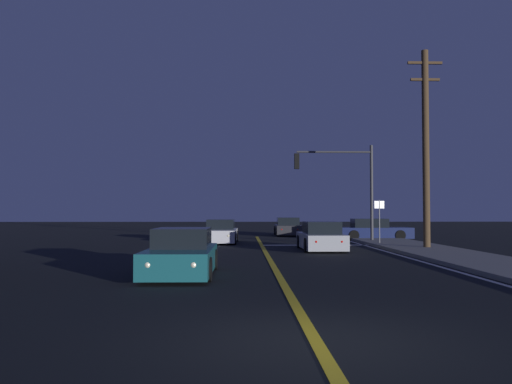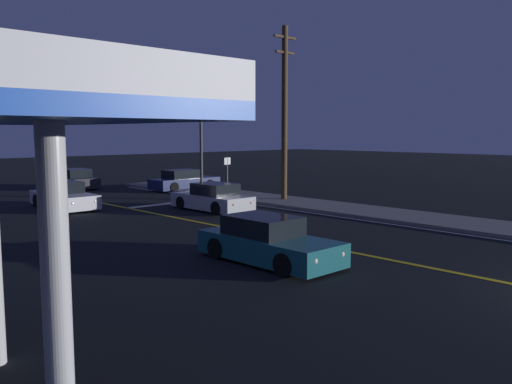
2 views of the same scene
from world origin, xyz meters
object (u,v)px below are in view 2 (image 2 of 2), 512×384
(car_distant_tail_teal, at_px, (268,242))
(traffic_signal_near_right, at_px, (178,132))
(car_side_waiting_white, at_px, (64,196))
(utility_pole_right, at_px, (284,112))
(car_far_approaching_navy, at_px, (184,181))
(street_sign_corner, at_px, (227,170))
(car_mid_block_charcoal, at_px, (74,180))
(car_following_oncoming_silver, at_px, (213,198))

(car_distant_tail_teal, height_order, traffic_signal_near_right, traffic_signal_near_right)
(car_side_waiting_white, relative_size, utility_pole_right, 0.50)
(car_far_approaching_navy, distance_m, street_sign_corner, 5.90)
(car_mid_block_charcoal, bearing_deg, car_side_waiting_white, -116.63)
(car_following_oncoming_silver, xyz_separation_m, utility_pole_right, (4.96, -0.12, 4.30))
(traffic_signal_near_right, height_order, utility_pole_right, utility_pole_right)
(car_following_oncoming_silver, bearing_deg, street_sign_corner, 39.76)
(car_far_approaching_navy, height_order, traffic_signal_near_right, traffic_signal_near_right)
(car_side_waiting_white, height_order, car_following_oncoming_silver, same)
(car_following_oncoming_silver, relative_size, traffic_signal_near_right, 0.78)
(car_distant_tail_teal, distance_m, car_following_oncoming_silver, 10.73)
(car_side_waiting_white, xyz_separation_m, utility_pole_right, (9.88, -5.94, 4.30))
(traffic_signal_near_right, bearing_deg, car_following_oncoming_silver, 69.47)
(car_mid_block_charcoal, distance_m, street_sign_corner, 12.27)
(car_following_oncoming_silver, distance_m, utility_pole_right, 6.57)
(car_far_approaching_navy, xyz_separation_m, street_sign_corner, (-1.07, -5.71, 1.04))
(car_far_approaching_navy, xyz_separation_m, traffic_signal_near_right, (-2.45, -2.91, 3.25))
(car_side_waiting_white, relative_size, traffic_signal_near_right, 0.84)
(car_far_approaching_navy, height_order, street_sign_corner, street_sign_corner)
(car_mid_block_charcoal, xyz_separation_m, utility_pole_right, (5.24, -14.76, 4.30))
(car_distant_tail_teal, distance_m, street_sign_corner, 15.27)
(car_mid_block_charcoal, distance_m, utility_pole_right, 16.24)
(car_mid_block_charcoal, xyz_separation_m, street_sign_corner, (3.84, -11.60, 1.04))
(utility_pole_right, xyz_separation_m, street_sign_corner, (-1.40, 3.15, -3.26))
(car_side_waiting_white, distance_m, car_distant_tail_teal, 15.10)
(car_distant_tail_teal, height_order, street_sign_corner, street_sign_corner)
(traffic_signal_near_right, xyz_separation_m, street_sign_corner, (1.38, -2.80, -2.21))
(car_distant_tail_teal, bearing_deg, street_sign_corner, -125.99)
(car_side_waiting_white, distance_m, utility_pole_right, 12.31)
(car_side_waiting_white, bearing_deg, car_distant_tail_teal, 89.66)
(car_far_approaching_navy, bearing_deg, traffic_signal_near_right, -39.94)
(car_mid_block_charcoal, bearing_deg, car_far_approaching_navy, -49.05)
(car_side_waiting_white, xyz_separation_m, car_distant_tail_teal, (-0.51, -15.09, -0.00))
(car_following_oncoming_silver, distance_m, traffic_signal_near_right, 7.03)
(utility_pole_right, bearing_deg, traffic_signal_near_right, 115.02)
(car_mid_block_charcoal, xyz_separation_m, traffic_signal_near_right, (2.47, -8.80, 3.25))
(car_following_oncoming_silver, bearing_deg, car_mid_block_charcoal, 90.42)
(car_mid_block_charcoal, height_order, utility_pole_right, utility_pole_right)
(car_following_oncoming_silver, relative_size, street_sign_corner, 1.84)
(car_side_waiting_white, relative_size, car_following_oncoming_silver, 1.07)
(car_side_waiting_white, distance_m, car_mid_block_charcoal, 9.96)
(car_distant_tail_teal, bearing_deg, car_side_waiting_white, -91.76)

